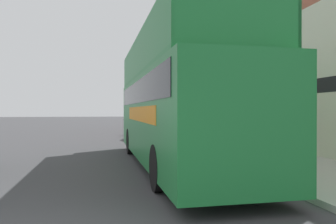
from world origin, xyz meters
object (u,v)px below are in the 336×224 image
Objects in this scene: tour_bus at (174,109)px; lamp_post_third at (164,90)px; parked_car_ahead_of_bus at (157,131)px; lamp_post_second at (187,79)px; lamp_post_nearest at (246,61)px.

lamp_post_third is (2.47, 15.55, 1.60)m from tour_bus.
lamp_post_third is (1.80, 7.85, 2.86)m from parked_car_ahead_of_bus.
lamp_post_second is at bearing -10.53° from parked_car_ahead_of_bus.
parked_car_ahead_of_bus is at bearing 166.76° from lamp_post_second.
lamp_post_nearest reaches higher than parked_car_ahead_of_bus.
lamp_post_second is at bearing 89.28° from lamp_post_nearest.
lamp_post_nearest is 0.95× the size of lamp_post_second.
lamp_post_third reaches higher than tour_bus.
parked_car_ahead_of_bus is 8.55m from lamp_post_third.
parked_car_ahead_of_bus is at bearing -102.91° from lamp_post_third.
lamp_post_nearest is 8.24m from lamp_post_second.
lamp_post_third is (0.27, 16.48, 0.04)m from lamp_post_nearest.
lamp_post_nearest is (1.53, -8.62, 2.82)m from parked_car_ahead_of_bus.
lamp_post_third is (0.16, 8.24, -0.12)m from lamp_post_second.
lamp_post_second is (0.10, 8.24, 0.16)m from lamp_post_nearest.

